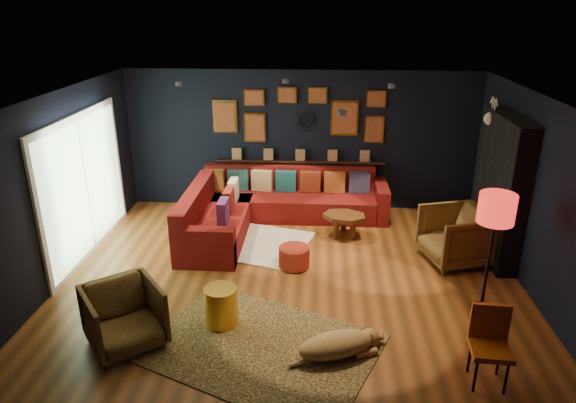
# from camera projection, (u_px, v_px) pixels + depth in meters

# --- Properties ---
(floor) EXTENTS (6.50, 6.50, 0.00)m
(floor) POSITION_uv_depth(u_px,v_px,m) (292.00, 275.00, 7.49)
(floor) COLOR #9B5322
(floor) RESTS_ON ground
(room_walls) EXTENTS (6.50, 6.50, 6.50)m
(room_walls) POSITION_uv_depth(u_px,v_px,m) (292.00, 171.00, 6.91)
(room_walls) COLOR black
(room_walls) RESTS_ON ground
(sectional) EXTENTS (3.41, 2.69, 0.86)m
(sectional) POSITION_uv_depth(u_px,v_px,m) (263.00, 207.00, 9.09)
(sectional) COLOR maroon
(sectional) RESTS_ON ground
(ledge) EXTENTS (3.20, 0.12, 0.04)m
(ledge) POSITION_uv_depth(u_px,v_px,m) (300.00, 161.00, 9.65)
(ledge) COLOR black
(ledge) RESTS_ON room_walls
(gallery_wall) EXTENTS (3.15, 0.04, 1.02)m
(gallery_wall) POSITION_uv_depth(u_px,v_px,m) (300.00, 114.00, 9.36)
(gallery_wall) COLOR gold
(gallery_wall) RESTS_ON room_walls
(sunburst_mirror) EXTENTS (0.47, 0.16, 0.47)m
(sunburst_mirror) POSITION_uv_depth(u_px,v_px,m) (306.00, 120.00, 9.40)
(sunburst_mirror) COLOR silver
(sunburst_mirror) RESTS_ON room_walls
(fireplace) EXTENTS (0.31, 1.60, 2.20)m
(fireplace) POSITION_uv_depth(u_px,v_px,m) (499.00, 193.00, 7.77)
(fireplace) COLOR black
(fireplace) RESTS_ON ground
(deer_head) EXTENTS (0.50, 0.28, 0.45)m
(deer_head) POSITION_uv_depth(u_px,v_px,m) (502.00, 119.00, 7.86)
(deer_head) COLOR white
(deer_head) RESTS_ON fireplace
(sliding_door) EXTENTS (0.06, 2.80, 2.20)m
(sliding_door) POSITION_uv_depth(u_px,v_px,m) (85.00, 186.00, 7.84)
(sliding_door) COLOR white
(sliding_door) RESTS_ON ground
(ceiling_spots) EXTENTS (3.30, 2.50, 0.06)m
(ceiling_spots) POSITION_uv_depth(u_px,v_px,m) (296.00, 89.00, 7.30)
(ceiling_spots) COLOR black
(ceiling_spots) RESTS_ON room_walls
(shag_rug) EXTENTS (2.25, 1.89, 0.03)m
(shag_rug) POSITION_uv_depth(u_px,v_px,m) (247.00, 242.00, 8.49)
(shag_rug) COLOR white
(shag_rug) RESTS_ON ground
(leopard_rug) EXTENTS (3.06, 2.69, 0.01)m
(leopard_rug) POSITION_uv_depth(u_px,v_px,m) (260.00, 346.00, 5.93)
(leopard_rug) COLOR tan
(leopard_rug) RESTS_ON ground
(coffee_table) EXTENTS (0.84, 0.70, 0.37)m
(coffee_table) POSITION_uv_depth(u_px,v_px,m) (344.00, 219.00, 8.62)
(coffee_table) COLOR #563816
(coffee_table) RESTS_ON shag_rug
(pouf) EXTENTS (0.46, 0.46, 0.30)m
(pouf) POSITION_uv_depth(u_px,v_px,m) (294.00, 257.00, 7.65)
(pouf) COLOR maroon
(pouf) RESTS_ON shag_rug
(armchair_left) EXTENTS (1.08, 1.08, 0.82)m
(armchair_left) POSITION_uv_depth(u_px,v_px,m) (124.00, 314.00, 5.85)
(armchair_left) COLOR #AF7B36
(armchair_left) RESTS_ON ground
(armchair_right) EXTENTS (1.05, 1.09, 0.92)m
(armchair_right) POSITION_uv_depth(u_px,v_px,m) (456.00, 234.00, 7.74)
(armchair_right) COLOR #AF7B36
(armchair_right) RESTS_ON ground
(gold_stool) EXTENTS (0.41, 0.41, 0.51)m
(gold_stool) POSITION_uv_depth(u_px,v_px,m) (221.00, 306.00, 6.27)
(gold_stool) COLOR gold
(gold_stool) RESTS_ON ground
(orange_chair) EXTENTS (0.43, 0.43, 0.85)m
(orange_chair) POSITION_uv_depth(u_px,v_px,m) (490.00, 339.00, 5.27)
(orange_chair) COLOR black
(orange_chair) RESTS_ON ground
(floor_lamp) EXTENTS (0.44, 0.44, 1.60)m
(floor_lamp) POSITION_uv_depth(u_px,v_px,m) (496.00, 214.00, 6.17)
(floor_lamp) COLOR black
(floor_lamp) RESTS_ON ground
(dog) EXTENTS (1.34, 1.00, 0.38)m
(dog) POSITION_uv_depth(u_px,v_px,m) (336.00, 341.00, 5.71)
(dog) COLOR tan
(dog) RESTS_ON leopard_rug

